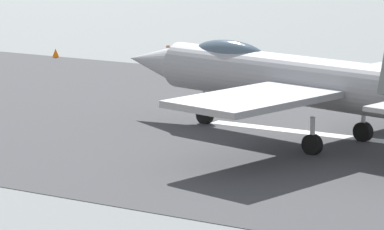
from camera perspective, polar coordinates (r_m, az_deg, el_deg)
ground_plane at (r=43.40m, az=6.51°, el=-1.00°), size 400.00×400.00×0.00m
runway_strip at (r=43.39m, az=6.53°, el=-0.99°), size 240.00×26.00×0.02m
fighter_jet at (r=41.61m, az=5.68°, el=1.90°), size 17.90×14.24×5.62m
crew_person at (r=58.83m, az=-1.26°, el=2.92°), size 0.43×0.66×1.62m
marker_cone_mid at (r=56.48m, az=8.04°, el=1.95°), size 0.44×0.44×0.55m
marker_cone_far at (r=66.25m, az=-7.16°, el=3.24°), size 0.44×0.44×0.55m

